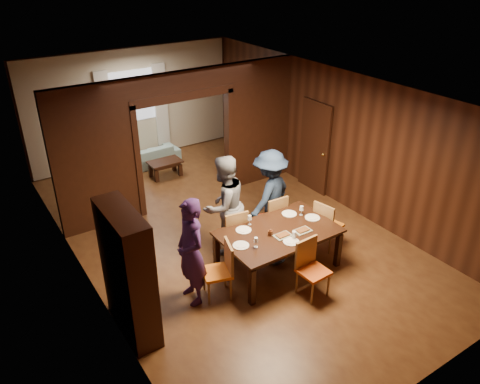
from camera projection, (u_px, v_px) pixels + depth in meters
floor at (226, 232)px, 9.36m from camera, size 9.00×9.00×0.00m
ceiling at (223, 89)px, 8.01m from camera, size 5.50×9.00×0.02m
room_walls at (178, 133)px, 10.05m from camera, size 5.52×9.01×2.90m
person_purple at (191, 252)px, 7.18m from camera, size 0.46×0.67×1.80m
person_grey at (224, 205)px, 8.38m from camera, size 1.05×0.90×1.89m
person_navy at (270, 195)px, 8.83m from camera, size 1.33×1.06×1.80m
sofa at (145, 157)px, 12.05m from camera, size 1.80×0.77×0.52m
serving_bowl at (277, 225)px, 8.08m from camera, size 0.30×0.30×0.07m
dining_table at (278, 249)px, 8.15m from camera, size 2.01×1.25×0.76m
coffee_table at (165, 169)px, 11.55m from camera, size 0.80×0.50×0.40m
chair_left at (217, 271)px, 7.44m from camera, size 0.55×0.55×0.97m
chair_right at (328, 224)px, 8.70m from camera, size 0.52×0.52×0.97m
chair_far_l at (232, 232)px, 8.46m from camera, size 0.50×0.50×0.97m
chair_far_r at (271, 217)px, 8.93m from camera, size 0.45×0.45×0.97m
chair_near at (314, 270)px, 7.46m from camera, size 0.46×0.46×0.97m
hutch at (128, 273)px, 6.55m from camera, size 0.40×1.20×2.00m
door_right at (315, 147)px, 10.56m from camera, size 0.06×0.90×2.10m
window_far at (132, 96)px, 11.85m from camera, size 1.20×0.03×1.30m
curtain_left at (106, 119)px, 11.66m from camera, size 0.35×0.06×2.40m
curtain_right at (161, 109)px, 12.39m from camera, size 0.35×0.06×2.40m
plate_left at (241, 245)px, 7.58m from camera, size 0.27×0.27×0.01m
plate_far_l at (244, 230)px, 7.99m from camera, size 0.27×0.27×0.01m
plate_far_r at (289, 214)px, 8.48m from camera, size 0.27×0.27×0.01m
plate_right at (312, 218)px, 8.35m from camera, size 0.27×0.27×0.01m
plate_near at (291, 242)px, 7.68m from camera, size 0.27×0.27×0.01m
platter_a at (283, 235)px, 7.82m from camera, size 0.30×0.20×0.04m
platter_b at (303, 230)px, 7.96m from camera, size 0.30×0.20×0.04m
wineglass_left at (256, 242)px, 7.50m from camera, size 0.08×0.08×0.18m
wineglass_far at (250, 220)px, 8.12m from camera, size 0.08×0.08×0.18m
wineglass_right at (301, 211)px, 8.41m from camera, size 0.08×0.08×0.18m
tumbler at (294, 235)px, 7.73m from camera, size 0.07×0.07×0.14m
condiment_jar at (270, 232)px, 7.83m from camera, size 0.08×0.08×0.11m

